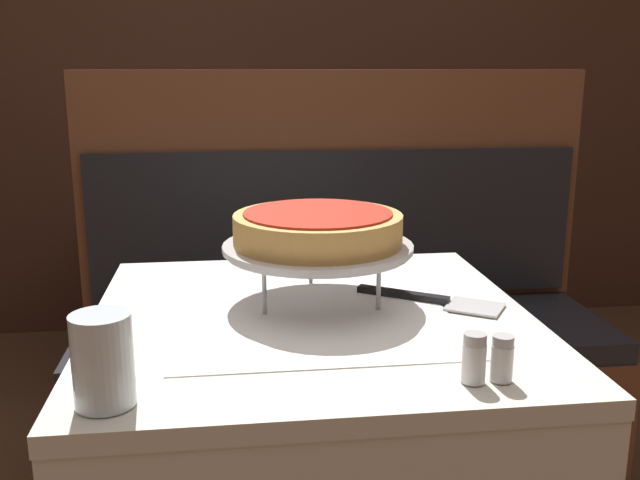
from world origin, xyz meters
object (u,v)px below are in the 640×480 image
at_px(deep_dish_pizza, 318,228).
at_px(pepper_shaker, 502,358).
at_px(water_glass_near, 103,360).
at_px(booth_bench, 343,361).
at_px(pizza_pan_stand, 318,249).
at_px(condiment_caddy, 217,167).
at_px(salt_shaker, 474,358).
at_px(dining_table_front, 312,365).
at_px(dining_table_rear, 196,210).
at_px(pizza_server, 432,299).

distance_m(deep_dish_pizza, pepper_shaker, 0.43).
relative_size(deep_dish_pizza, water_glass_near, 2.52).
bearing_deg(water_glass_near, booth_bench, 65.94).
height_order(pizza_pan_stand, water_glass_near, water_glass_near).
bearing_deg(pizza_pan_stand, deep_dish_pizza, 0.00).
bearing_deg(condiment_caddy, salt_shaker, -79.19).
relative_size(dining_table_front, dining_table_rear, 1.00).
xyz_separation_m(dining_table_rear, water_glass_near, (-0.03, -1.87, 0.18)).
xyz_separation_m(pizza_server, condiment_caddy, (-0.41, 1.59, 0.03)).
bearing_deg(pepper_shaker, condiment_caddy, 101.93).
xyz_separation_m(dining_table_rear, booth_bench, (0.45, -0.81, -0.30)).
bearing_deg(dining_table_rear, condiment_caddy, 34.33).
distance_m(dining_table_front, pepper_shaker, 0.40).
relative_size(booth_bench, salt_shaker, 21.84).
distance_m(water_glass_near, condiment_caddy, 1.93).
bearing_deg(dining_table_rear, pizza_server, -72.18).
bearing_deg(dining_table_rear, salt_shaker, -76.33).
height_order(dining_table_rear, pizza_server, pizza_server).
xyz_separation_m(pizza_pan_stand, salt_shaker, (0.17, -0.36, -0.06)).
relative_size(dining_table_front, pepper_shaker, 11.81).
distance_m(salt_shaker, condiment_caddy, 1.96).
height_order(booth_bench, salt_shaker, booth_bench).
relative_size(dining_table_rear, deep_dish_pizza, 2.51).
relative_size(booth_bench, deep_dish_pizza, 5.03).
xyz_separation_m(booth_bench, condiment_caddy, (-0.36, 0.87, 0.46)).
relative_size(water_glass_near, salt_shaker, 1.72).
bearing_deg(dining_table_front, pizza_server, 8.75).
bearing_deg(salt_shaker, water_glass_near, -179.42).
distance_m(pizza_pan_stand, condiment_caddy, 1.58).
xyz_separation_m(water_glass_near, condiment_caddy, (0.11, 1.93, -0.02)).
distance_m(dining_table_rear, deep_dish_pizza, 1.55).
bearing_deg(pizza_server, dining_table_front, -171.25).
distance_m(dining_table_front, salt_shaker, 0.38).
distance_m(salt_shaker, pepper_shaker, 0.04).
height_order(dining_table_front, pepper_shaker, pepper_shaker).
xyz_separation_m(dining_table_front, water_glass_near, (-0.30, -0.30, 0.16)).
xyz_separation_m(pepper_shaker, condiment_caddy, (-0.41, 1.92, 0.00)).
relative_size(dining_table_rear, condiment_caddy, 5.29).
relative_size(pizza_pan_stand, pizza_server, 1.35).
bearing_deg(booth_bench, water_glass_near, -114.06).
distance_m(booth_bench, deep_dish_pizza, 0.91).
bearing_deg(condiment_caddy, water_glass_near, -93.40).
height_order(dining_table_front, pizza_server, pizza_server).
bearing_deg(dining_table_rear, booth_bench, -61.02).
relative_size(pizza_pan_stand, water_glass_near, 2.86).
height_order(pizza_server, condiment_caddy, condiment_caddy).
distance_m(booth_bench, pizza_pan_stand, 0.88).
relative_size(dining_table_rear, pizza_server, 2.99).
xyz_separation_m(pizza_server, water_glass_near, (-0.52, -0.34, 0.06)).
height_order(pizza_server, water_glass_near, water_glass_near).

